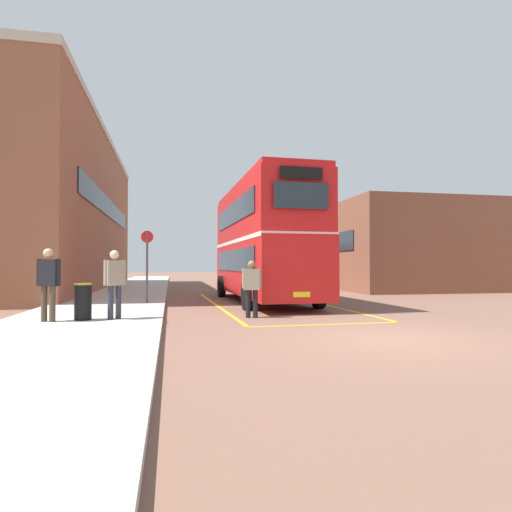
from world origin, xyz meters
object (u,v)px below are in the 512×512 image
at_px(double_decker_bus, 263,241).
at_px(single_deck_bus, 274,263).
at_px(pedestrian_boarding, 252,285).
at_px(pedestrian_waiting_far, 115,279).
at_px(litter_bin, 83,301).
at_px(bus_stop_sign, 147,259).
at_px(pedestrian_waiting_near, 48,279).

distance_m(double_decker_bus, single_deck_bus, 15.25).
relative_size(single_deck_bus, pedestrian_boarding, 6.10).
distance_m(pedestrian_boarding, pedestrian_waiting_far, 3.75).
relative_size(litter_bin, bus_stop_sign, 0.35).
height_order(double_decker_bus, bus_stop_sign, double_decker_bus).
relative_size(single_deck_bus, pedestrian_waiting_far, 5.72).
xyz_separation_m(single_deck_bus, pedestrian_boarding, (-5.50, -19.80, -0.70)).
relative_size(pedestrian_boarding, bus_stop_sign, 0.63).
relative_size(pedestrian_waiting_far, bus_stop_sign, 0.67).
height_order(double_decker_bus, pedestrian_waiting_near, double_decker_bus).
relative_size(double_decker_bus, pedestrian_boarding, 6.08).
height_order(pedestrian_waiting_far, litter_bin, pedestrian_waiting_far).
distance_m(double_decker_bus, pedestrian_waiting_far, 7.87).
height_order(pedestrian_waiting_far, bus_stop_sign, bus_stop_sign).
relative_size(single_deck_bus, bus_stop_sign, 3.82).
bearing_deg(pedestrian_boarding, pedestrian_waiting_near, -170.02).
bearing_deg(litter_bin, double_decker_bus, 45.00).
relative_size(double_decker_bus, bus_stop_sign, 3.81).
bearing_deg(pedestrian_waiting_near, pedestrian_waiting_far, 8.22).
height_order(pedestrian_boarding, litter_bin, pedestrian_boarding).
height_order(single_deck_bus, litter_bin, single_deck_bus).
bearing_deg(single_deck_bus, litter_bin, -115.81).
bearing_deg(double_decker_bus, litter_bin, -135.00).
distance_m(pedestrian_waiting_far, bus_stop_sign, 4.70).
relative_size(double_decker_bus, pedestrian_waiting_far, 5.70).
bearing_deg(double_decker_bus, single_deck_bus, 74.50).
height_order(double_decker_bus, litter_bin, double_decker_bus).
xyz_separation_m(double_decker_bus, pedestrian_boarding, (-1.43, -5.13, -1.57)).
bearing_deg(bus_stop_sign, double_decker_bus, 14.71).
bearing_deg(bus_stop_sign, litter_bin, -105.63).
height_order(pedestrian_waiting_near, bus_stop_sign, bus_stop_sign).
bearing_deg(pedestrian_waiting_near, double_decker_bus, 42.41).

